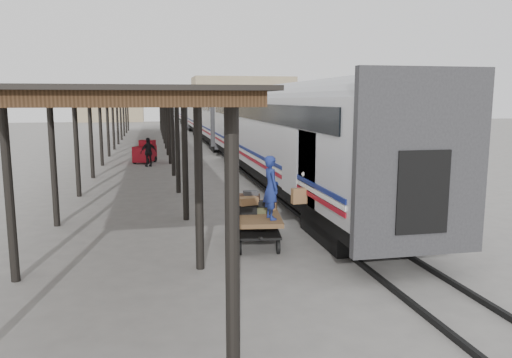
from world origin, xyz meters
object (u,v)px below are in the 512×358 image
at_px(luggage_tug, 145,153).
at_px(pedestrian, 149,152).
at_px(baggage_cart, 257,221).
at_px(porter, 271,188).

height_order(luggage_tug, pedestrian, pedestrian).
relative_size(baggage_cart, pedestrian, 1.47).
xyz_separation_m(luggage_tug, porter, (3.54, -19.76, 1.05)).
relative_size(baggage_cart, luggage_tug, 1.37).
relative_size(luggage_tug, pedestrian, 1.07).
xyz_separation_m(baggage_cart, luggage_tug, (-3.29, 19.11, 0.00)).
bearing_deg(porter, pedestrian, 3.12).
bearing_deg(pedestrian, baggage_cart, 77.76).
xyz_separation_m(baggage_cart, porter, (0.25, -0.65, 1.05)).
height_order(baggage_cart, pedestrian, pedestrian).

